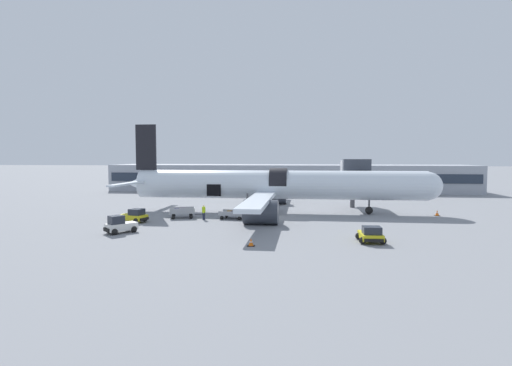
{
  "coord_description": "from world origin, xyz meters",
  "views": [
    {
      "loc": [
        3.29,
        -43.96,
        6.78
      ],
      "look_at": [
        -2.42,
        2.64,
        3.66
      ],
      "focal_mm": 28.0,
      "sensor_mm": 36.0,
      "label": 1
    }
  ],
  "objects_px": {
    "ground_crew_loader_b": "(270,213)",
    "baggage_cart_loading": "(234,215)",
    "baggage_tug_mid": "(371,235)",
    "baggage_tug_lead": "(120,226)",
    "ground_crew_driver": "(204,212)",
    "airplane": "(274,186)",
    "baggage_tug_rear": "(134,216)",
    "ground_crew_loader_a": "(266,211)",
    "baggage_cart_queued": "(183,213)"
  },
  "relations": [
    {
      "from": "baggage_cart_queued",
      "to": "ground_crew_loader_a",
      "type": "bearing_deg",
      "value": 4.79
    },
    {
      "from": "ground_crew_loader_a",
      "to": "ground_crew_driver",
      "type": "relative_size",
      "value": 0.97
    },
    {
      "from": "baggage_cart_loading",
      "to": "baggage_tug_mid",
      "type": "bearing_deg",
      "value": -39.14
    },
    {
      "from": "baggage_tug_rear",
      "to": "baggage_cart_loading",
      "type": "xyz_separation_m",
      "value": [
        9.85,
        3.48,
        -0.16
      ]
    },
    {
      "from": "baggage_tug_mid",
      "to": "airplane",
      "type": "bearing_deg",
      "value": 119.32
    },
    {
      "from": "baggage_tug_lead",
      "to": "baggage_cart_loading",
      "type": "xyz_separation_m",
      "value": [
        8.57,
        9.28,
        -0.21
      ]
    },
    {
      "from": "baggage_tug_mid",
      "to": "ground_crew_loader_b",
      "type": "bearing_deg",
      "value": 134.28
    },
    {
      "from": "airplane",
      "to": "ground_crew_driver",
      "type": "xyz_separation_m",
      "value": [
        -7.12,
        -6.36,
        -2.38
      ]
    },
    {
      "from": "baggage_tug_mid",
      "to": "ground_crew_driver",
      "type": "xyz_separation_m",
      "value": [
        -15.99,
        9.43,
        0.27
      ]
    },
    {
      "from": "ground_crew_loader_a",
      "to": "baggage_cart_queued",
      "type": "bearing_deg",
      "value": -175.21
    },
    {
      "from": "airplane",
      "to": "baggage_cart_queued",
      "type": "xyz_separation_m",
      "value": [
        -9.74,
        -5.39,
        -2.66
      ]
    },
    {
      "from": "ground_crew_loader_b",
      "to": "airplane",
      "type": "bearing_deg",
      "value": 90.8
    },
    {
      "from": "baggage_tug_lead",
      "to": "ground_crew_driver",
      "type": "height_order",
      "value": "ground_crew_driver"
    },
    {
      "from": "airplane",
      "to": "baggage_tug_rear",
      "type": "relative_size",
      "value": 11.94
    },
    {
      "from": "baggage_tug_rear",
      "to": "ground_crew_loader_a",
      "type": "xyz_separation_m",
      "value": [
        13.35,
        4.15,
        0.21
      ]
    },
    {
      "from": "baggage_cart_queued",
      "to": "ground_crew_driver",
      "type": "distance_m",
      "value": 2.81
    },
    {
      "from": "baggage_tug_lead",
      "to": "baggage_cart_queued",
      "type": "relative_size",
      "value": 0.76
    },
    {
      "from": "baggage_cart_queued",
      "to": "baggage_tug_lead",
      "type": "bearing_deg",
      "value": -107.41
    },
    {
      "from": "baggage_tug_rear",
      "to": "baggage_cart_queued",
      "type": "height_order",
      "value": "baggage_tug_rear"
    },
    {
      "from": "baggage_cart_queued",
      "to": "ground_crew_loader_b",
      "type": "bearing_deg",
      "value": -8.15
    },
    {
      "from": "baggage_tug_lead",
      "to": "baggage_cart_loading",
      "type": "relative_size",
      "value": 0.74
    },
    {
      "from": "baggage_tug_mid",
      "to": "baggage_tug_rear",
      "type": "height_order",
      "value": "baggage_tug_rear"
    },
    {
      "from": "baggage_tug_lead",
      "to": "ground_crew_loader_a",
      "type": "xyz_separation_m",
      "value": [
        12.07,
        9.95,
        0.16
      ]
    },
    {
      "from": "ground_crew_loader_b",
      "to": "baggage_cart_loading",
      "type": "bearing_deg",
      "value": 159.91
    },
    {
      "from": "airplane",
      "to": "ground_crew_loader_b",
      "type": "bearing_deg",
      "value": -89.2
    },
    {
      "from": "ground_crew_loader_b",
      "to": "ground_crew_driver",
      "type": "bearing_deg",
      "value": 176.53
    },
    {
      "from": "baggage_tug_lead",
      "to": "ground_crew_loader_a",
      "type": "height_order",
      "value": "baggage_tug_lead"
    },
    {
      "from": "baggage_tug_lead",
      "to": "ground_crew_driver",
      "type": "bearing_deg",
      "value": 56.17
    },
    {
      "from": "baggage_tug_mid",
      "to": "baggage_tug_lead",
      "type": "bearing_deg",
      "value": 176.72
    },
    {
      "from": "baggage_tug_rear",
      "to": "ground_crew_loader_b",
      "type": "distance_m",
      "value": 14.14
    },
    {
      "from": "baggage_tug_lead",
      "to": "baggage_cart_queued",
      "type": "bearing_deg",
      "value": 72.59
    },
    {
      "from": "baggage_tug_rear",
      "to": "ground_crew_loader_a",
      "type": "height_order",
      "value": "ground_crew_loader_a"
    },
    {
      "from": "airplane",
      "to": "baggage_tug_rear",
      "type": "height_order",
      "value": "airplane"
    },
    {
      "from": "ground_crew_loader_a",
      "to": "ground_crew_loader_b",
      "type": "bearing_deg",
      "value": -73.53
    },
    {
      "from": "baggage_cart_loading",
      "to": "ground_crew_driver",
      "type": "relative_size",
      "value": 2.37
    },
    {
      "from": "baggage_tug_rear",
      "to": "airplane",
      "type": "bearing_deg",
      "value": 32.23
    },
    {
      "from": "ground_crew_driver",
      "to": "airplane",
      "type": "bearing_deg",
      "value": 41.78
    },
    {
      "from": "baggage_cart_queued",
      "to": "ground_crew_loader_b",
      "type": "height_order",
      "value": "ground_crew_loader_b"
    },
    {
      "from": "airplane",
      "to": "ground_crew_loader_b",
      "type": "relative_size",
      "value": 22.08
    },
    {
      "from": "baggage_cart_loading",
      "to": "ground_crew_loader_a",
      "type": "bearing_deg",
      "value": 10.76
    },
    {
      "from": "baggage_tug_mid",
      "to": "baggage_cart_loading",
      "type": "xyz_separation_m",
      "value": [
        -12.92,
        10.51,
        -0.13
      ]
    },
    {
      "from": "baggage_tug_lead",
      "to": "ground_crew_driver",
      "type": "distance_m",
      "value": 9.88
    },
    {
      "from": "baggage_tug_lead",
      "to": "baggage_tug_mid",
      "type": "height_order",
      "value": "baggage_tug_lead"
    },
    {
      "from": "airplane",
      "to": "ground_crew_driver",
      "type": "bearing_deg",
      "value": -138.22
    },
    {
      "from": "baggage_tug_mid",
      "to": "baggage_tug_rear",
      "type": "bearing_deg",
      "value": 162.85
    },
    {
      "from": "baggage_tug_rear",
      "to": "ground_crew_loader_b",
      "type": "height_order",
      "value": "ground_crew_loader_b"
    },
    {
      "from": "airplane",
      "to": "ground_crew_loader_a",
      "type": "relative_size",
      "value": 24.45
    },
    {
      "from": "airplane",
      "to": "baggage_cart_loading",
      "type": "xyz_separation_m",
      "value": [
        -4.05,
        -5.28,
        -2.78
      ]
    },
    {
      "from": "airplane",
      "to": "baggage_cart_loading",
      "type": "distance_m",
      "value": 7.21
    },
    {
      "from": "baggage_tug_mid",
      "to": "ground_crew_loader_b",
      "type": "distance_m",
      "value": 12.57
    }
  ]
}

